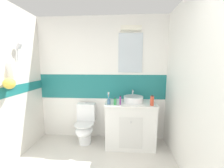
% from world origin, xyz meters
% --- Properties ---
extents(wall_back_tiled, '(3.20, 0.20, 2.50)m').
position_xyz_m(wall_back_tiled, '(0.01, 2.45, 1.26)').
color(wall_back_tiled, white).
rests_on(wall_back_tiled, ground_plane).
extents(wall_right_plain, '(0.10, 3.48, 2.50)m').
position_xyz_m(wall_right_plain, '(1.35, 1.20, 1.25)').
color(wall_right_plain, white).
rests_on(wall_right_plain, ground_plane).
extents(vanity_cabinet, '(0.92, 0.55, 0.85)m').
position_xyz_m(vanity_cabinet, '(0.58, 2.14, 0.43)').
color(vanity_cabinet, white).
rests_on(vanity_cabinet, ground_plane).
extents(sink_basin, '(0.36, 0.41, 0.21)m').
position_xyz_m(sink_basin, '(0.63, 2.15, 0.91)').
color(sink_basin, white).
rests_on(sink_basin, vanity_cabinet).
extents(toilet, '(0.37, 0.50, 0.78)m').
position_xyz_m(toilet, '(-0.31, 2.16, 0.36)').
color(toilet, white).
rests_on(toilet, ground_plane).
extents(toothbrush_cup, '(0.06, 0.06, 0.22)m').
position_xyz_m(toothbrush_cup, '(0.18, 1.99, 0.91)').
color(toothbrush_cup, '#4C7299').
rests_on(toothbrush_cup, vanity_cabinet).
extents(soap_dispenser, '(0.05, 0.05, 0.15)m').
position_xyz_m(soap_dispenser, '(0.30, 1.96, 0.91)').
color(soap_dispenser, green).
rests_on(soap_dispenser, vanity_cabinet).
extents(toothpaste_tube_upright, '(0.03, 0.03, 0.16)m').
position_xyz_m(toothpaste_tube_upright, '(0.39, 1.98, 0.93)').
color(toothpaste_tube_upright, '#993F99').
rests_on(toothpaste_tube_upright, vanity_cabinet).
extents(mouthwash_bottle, '(0.06, 0.06, 0.18)m').
position_xyz_m(mouthwash_bottle, '(0.94, 1.95, 0.94)').
color(mouthwash_bottle, '#D84C33').
rests_on(mouthwash_bottle, vanity_cabinet).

